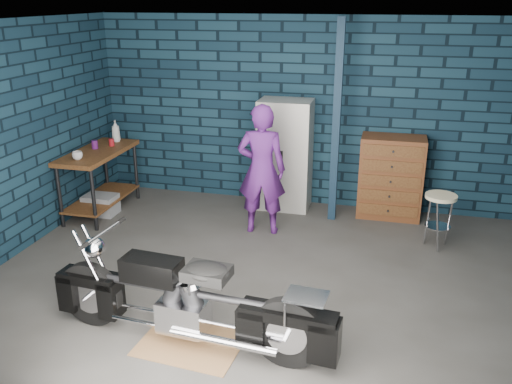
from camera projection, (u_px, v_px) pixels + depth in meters
ground at (261, 280)px, 5.93m from camera, size 6.00×6.00×0.00m
room_walls at (273, 98)px, 5.78m from camera, size 6.02×5.01×2.71m
support_post at (336, 124)px, 7.12m from camera, size 0.10×0.10×2.70m
workbench at (100, 182)px, 7.66m from camera, size 0.60×1.40×0.91m
drip_mat at (191, 343)px, 4.85m from camera, size 0.95×0.75×0.01m
motorcycle at (189, 295)px, 4.68m from camera, size 2.30×0.80×0.99m
person at (262, 170)px, 6.89m from camera, size 0.66×0.47×1.70m
storage_bin at (101, 204)px, 7.69m from camera, size 0.45×0.32×0.28m
locker at (285, 155)px, 7.73m from camera, size 0.74×0.53×1.58m
tool_chest at (391, 178)px, 7.47m from camera, size 0.86×0.48×1.14m
shop_stool at (438, 221)px, 6.61m from camera, size 0.50×0.50×0.69m
cup_a at (77, 156)px, 7.08m from camera, size 0.17×0.17×0.11m
mug_purple at (95, 145)px, 7.59m from camera, size 0.09×0.09×0.12m
mug_red at (112, 142)px, 7.73m from camera, size 0.09×0.09×0.10m
bottle at (116, 131)px, 7.93m from camera, size 0.16×0.16×0.32m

